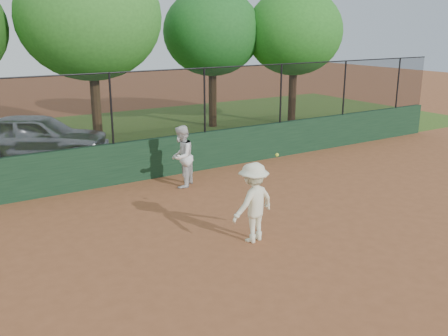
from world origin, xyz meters
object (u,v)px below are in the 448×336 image
tree_2 (90,17)px  tree_3 (212,32)px  tree_4 (295,32)px  parked_car (37,137)px  player_second (182,157)px  player_main (253,202)px

tree_2 → tree_3: bearing=6.7°
tree_2 → tree_4: size_ratio=1.15×
tree_3 → tree_4: size_ratio=0.99×
parked_car → tree_4: size_ratio=0.78×
parked_car → tree_2: tree_2 is taller
player_second → player_main: 4.13m
tree_3 → player_main: bearing=-117.3°
player_second → tree_2: (-0.26, 6.44, 3.83)m
tree_3 → player_second: bearing=-126.8°
tree_2 → tree_3: tree_2 is taller
player_second → tree_3: size_ratio=0.29×
tree_2 → tree_3: size_ratio=1.16×
player_second → tree_4: 10.75m
tree_3 → tree_2: bearing=-173.3°
player_second → player_main: (-0.47, -4.10, -0.02)m
parked_car → tree_2: (2.49, 1.21, 3.91)m
player_second → tree_2: 7.50m
tree_2 → tree_3: (5.56, 0.65, -0.57)m
parked_car → player_main: player_main is taller
player_main → tree_3: (5.77, 11.19, 3.28)m
player_second → player_main: player_main is taller
parked_car → player_main: 9.61m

